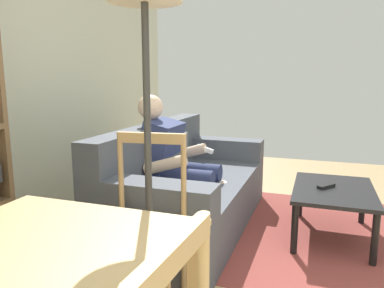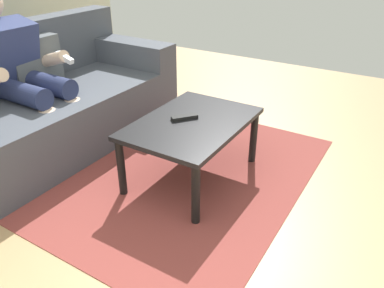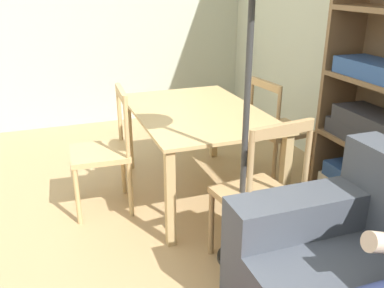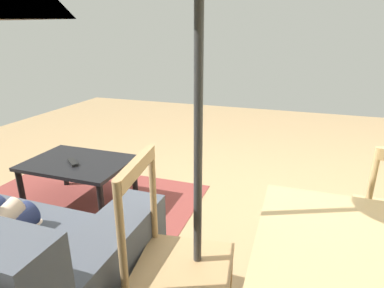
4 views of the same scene
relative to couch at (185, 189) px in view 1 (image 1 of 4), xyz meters
The scene contains 7 objects.
couch is the anchor object (origin of this frame).
person_lounging 0.31m from the couch, 165.20° to the left, with size 0.59×0.88×1.15m.
coffee_table 1.22m from the couch, 83.71° to the right, with size 0.87×0.61×0.41m.
tv_remote 1.17m from the couch, 83.31° to the right, with size 0.05×0.17×0.02m, color black.
dining_chair_facing_couch 1.21m from the couch, behind, with size 0.47×0.47×0.98m.
area_rug 1.26m from the couch, 83.71° to the right, with size 2.00×1.40×0.01m, color brown.
floor_lamp 1.80m from the couch, 168.19° to the right, with size 0.36×0.36×1.87m.
Camera 1 is at (-1.73, 0.34, 1.29)m, focal length 34.49 mm.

